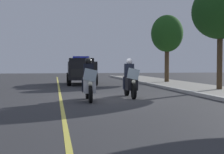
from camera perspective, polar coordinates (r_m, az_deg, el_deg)
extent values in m
plane|color=#333335|center=(13.59, 0.27, -3.85)|extent=(80.00, 80.00, 0.00)
cube|color=#B7B5AD|center=(14.87, 16.03, -3.12)|extent=(48.00, 0.24, 0.15)
cube|color=#E0D14C|center=(13.37, -9.15, -3.97)|extent=(48.00, 0.12, 0.01)
cylinder|color=black|center=(12.00, -3.87, -3.14)|extent=(0.64, 0.14, 0.64)
cylinder|color=black|center=(13.49, -4.40, -2.54)|extent=(0.64, 0.16, 0.64)
cube|color=white|center=(12.70, -4.15, -1.48)|extent=(1.21, 0.47, 0.56)
ellipsoid|color=white|center=(12.63, -4.13, -0.14)|extent=(0.57, 0.34, 0.24)
cube|color=silver|center=(12.05, -3.92, 0.37)|extent=(0.08, 0.56, 0.53)
sphere|color=#F9F4CC|center=(12.01, -3.89, -1.22)|extent=(0.17, 0.17, 0.17)
sphere|color=red|center=(12.17, -4.72, 0.05)|extent=(0.09, 0.09, 0.09)
sphere|color=#1933F2|center=(12.20, -3.22, 0.06)|extent=(0.09, 0.09, 0.09)
cube|color=black|center=(12.91, -4.23, 1.07)|extent=(0.29, 0.41, 0.60)
cube|color=black|center=(12.89, -3.32, -1.42)|extent=(0.18, 0.14, 0.56)
cube|color=black|center=(12.86, -5.09, -1.44)|extent=(0.18, 0.14, 0.56)
sphere|color=black|center=(12.88, -4.23, 2.84)|extent=(0.28, 0.28, 0.28)
cylinder|color=black|center=(13.35, 3.90, -2.59)|extent=(0.64, 0.14, 0.64)
cylinder|color=black|center=(14.81, 2.65, -2.11)|extent=(0.64, 0.16, 0.64)
cube|color=black|center=(14.04, 3.26, -1.12)|extent=(1.21, 0.47, 0.56)
ellipsoid|color=black|center=(13.98, 3.31, 0.09)|extent=(0.57, 0.34, 0.24)
cube|color=silver|center=(13.41, 3.82, 0.56)|extent=(0.08, 0.56, 0.53)
sphere|color=#F9F4CC|center=(13.36, 3.87, -0.87)|extent=(0.17, 0.17, 0.17)
sphere|color=red|center=(13.50, 3.04, 0.27)|extent=(0.09, 0.09, 0.09)
sphere|color=#1933F2|center=(13.57, 4.36, 0.28)|extent=(0.09, 0.09, 0.09)
cube|color=black|center=(14.24, 3.08, 1.18)|extent=(0.29, 0.41, 0.60)
cube|color=black|center=(14.25, 3.91, -1.07)|extent=(0.18, 0.14, 0.56)
cube|color=black|center=(14.17, 2.33, -1.09)|extent=(0.18, 0.14, 0.56)
sphere|color=silver|center=(14.22, 3.10, 2.79)|extent=(0.28, 0.28, 0.28)
cube|color=black|center=(23.41, -5.54, 1.20)|extent=(4.95, 2.03, 1.24)
cube|color=black|center=(23.71, -5.59, 2.90)|extent=(2.45, 1.81, 0.36)
cube|color=#2633D8|center=(23.51, -5.56, 3.54)|extent=(0.31, 1.21, 0.14)
cube|color=black|center=(21.02, -5.20, 0.70)|extent=(0.16, 1.62, 0.56)
cylinder|color=black|center=(21.95, -2.98, -0.48)|extent=(0.81, 0.30, 0.80)
cylinder|color=black|center=(21.85, -7.68, -0.51)|extent=(0.81, 0.30, 0.80)
cylinder|color=black|center=(25.04, -3.67, -0.15)|extent=(0.81, 0.30, 0.80)
cylinder|color=black|center=(24.95, -7.79, -0.17)|extent=(0.81, 0.30, 0.80)
cylinder|color=#42301E|center=(18.29, 18.68, 2.60)|extent=(0.30, 0.30, 2.99)
ellipsoid|color=#194216|center=(18.51, 18.79, 11.04)|extent=(3.05, 3.05, 2.97)
cylinder|color=#4C3823|center=(25.18, 9.77, 2.30)|extent=(0.34, 0.34, 2.76)
ellipsoid|color=#1E4C19|center=(25.30, 9.81, 7.68)|extent=(2.48, 2.48, 2.86)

